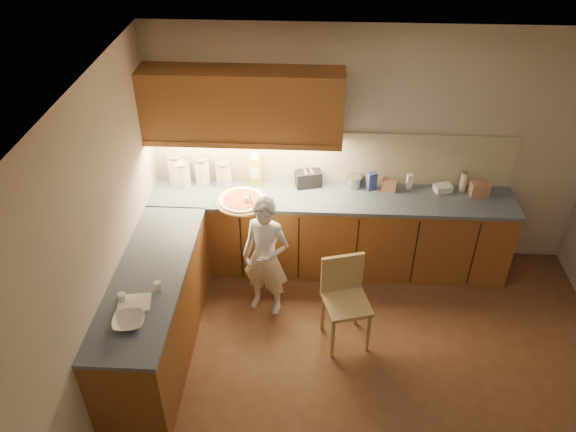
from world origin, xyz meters
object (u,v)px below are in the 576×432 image
object	(u,v)px
pizza_on_board	(242,201)
oil_jug	(255,170)
toaster	(308,179)
child	(266,257)
wooden_chair	(345,295)

from	to	relation	value
pizza_on_board	oil_jug	xyz separation A→B (m)	(0.10, 0.37, 0.14)
toaster	pizza_on_board	bearing A→B (deg)	-165.93
child	toaster	size ratio (longest dim) A/B	4.42
oil_jug	toaster	xyz separation A→B (m)	(0.56, -0.02, -0.08)
toaster	wooden_chair	bearing A→B (deg)	-87.37
pizza_on_board	child	xyz separation A→B (m)	(0.28, -0.53, -0.29)
pizza_on_board	wooden_chair	distance (m)	1.42
oil_jug	child	bearing A→B (deg)	-78.67
wooden_chair	oil_jug	xyz separation A→B (m)	(-0.94, 1.24, 0.57)
pizza_on_board	oil_jug	distance (m)	0.41
pizza_on_board	wooden_chair	world-z (taller)	pizza_on_board
child	wooden_chair	distance (m)	0.84
pizza_on_board	child	bearing A→B (deg)	-62.02
child	toaster	world-z (taller)	child
child	oil_jug	size ratio (longest dim) A/B	3.59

